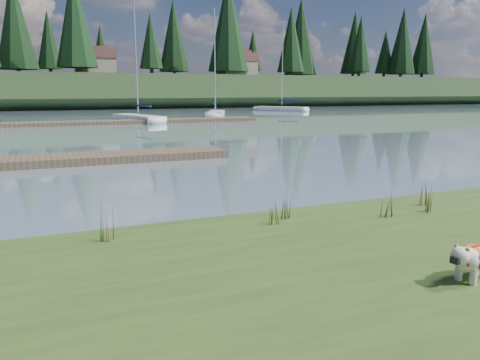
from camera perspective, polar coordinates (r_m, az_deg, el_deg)
name	(u,v)px	position (r m, az deg, el deg)	size (l,w,h in m)	color
ground	(80,125)	(39.79, -18.92, 6.37)	(200.00, 200.00, 0.00)	#7D97A7
bank	(370,337)	(5.32, 15.58, -17.95)	(60.00, 9.00, 0.35)	#334A1B
ridge	(57,92)	(82.64, -21.45, 9.96)	(200.00, 20.00, 5.00)	#1E3118
bulldog	(475,256)	(6.63, 26.69, -8.28)	(0.84, 0.43, 0.50)	silver
dock_near	(12,162)	(18.78, -25.99, 1.93)	(16.00, 2.00, 0.30)	#4C3D2C
dock_far	(106,122)	(39.98, -16.06, 6.76)	(26.00, 2.20, 0.30)	#4C3D2C
sailboat_bg_3	(135,117)	(43.57, -12.69, 7.45)	(3.63, 8.70, 12.49)	silver
sailboat_bg_4	(216,113)	(50.83, -2.96, 8.15)	(4.54, 7.42, 11.13)	silver
sailboat_bg_5	(277,108)	(64.98, 4.54, 8.70)	(5.97, 7.74, 11.76)	silver
weed_0	(273,211)	(8.36, 4.06, -3.79)	(0.17, 0.14, 0.58)	#475B23
weed_1	(287,208)	(8.77, 5.72, -3.41)	(0.17, 0.14, 0.47)	#475B23
weed_2	(430,200)	(9.92, 22.19, -2.31)	(0.17, 0.14, 0.56)	#475B23
weed_3	(108,225)	(7.71, -15.78, -5.25)	(0.17, 0.14, 0.64)	#475B23
weed_4	(388,206)	(9.27, 17.60, -3.02)	(0.17, 0.14, 0.50)	#475B23
weed_5	(422,193)	(10.51, 21.34, -1.49)	(0.17, 0.14, 0.57)	#475B23
mud_lip	(220,232)	(8.93, -2.42, -6.31)	(60.00, 0.50, 0.14)	#33281C
conifer_4	(75,19)	(76.53, -19.46, 18.05)	(6.16, 6.16, 15.10)	#382619
conifer_5	(151,41)	(82.00, -10.83, 16.34)	(3.96, 3.96, 10.35)	#382619
conifer_6	(228,24)	(84.31, -1.47, 18.53)	(7.04, 7.04, 17.00)	#382619
conifer_7	(291,40)	(92.79, 6.22, 16.64)	(5.28, 5.28, 13.20)	#382619
conifer_8	(360,44)	(96.48, 14.44, 15.75)	(4.62, 4.62, 11.77)	#382619
conifer_9	(403,41)	(107.14, 19.20, 15.70)	(5.94, 5.94, 14.62)	#382619
house_1	(95,62)	(81.21, -17.29, 13.62)	(6.30, 5.30, 4.65)	gray
house_2	(237,64)	(85.36, -0.42, 13.93)	(6.30, 5.30, 4.65)	gray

